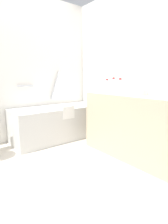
% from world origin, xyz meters
% --- Properties ---
extents(ground_plane, '(3.91, 3.91, 0.00)m').
position_xyz_m(ground_plane, '(0.00, 0.00, 0.00)').
color(ground_plane, beige).
extents(wall_back_tiled, '(3.31, 0.10, 2.40)m').
position_xyz_m(wall_back_tiled, '(0.00, 1.37, 1.20)').
color(wall_back_tiled, white).
rests_on(wall_back_tiled, ground_plane).
extents(wall_right_mirror, '(0.10, 3.04, 2.40)m').
position_xyz_m(wall_right_mirror, '(1.51, 0.00, 1.20)').
color(wall_right_mirror, white).
rests_on(wall_right_mirror, ground_plane).
extents(bathtub, '(1.53, 0.66, 1.20)m').
position_xyz_m(bathtub, '(0.66, 0.99, 0.30)').
color(bathtub, silver).
rests_on(bathtub, ground_plane).
extents(vanity_counter, '(0.61, 1.44, 0.84)m').
position_xyz_m(vanity_counter, '(1.15, -0.30, 0.42)').
color(vanity_counter, tan).
rests_on(vanity_counter, ground_plane).
extents(sink_basin, '(0.31, 0.31, 0.06)m').
position_xyz_m(sink_basin, '(1.13, -0.26, 0.87)').
color(sink_basin, white).
rests_on(sink_basin, vanity_counter).
extents(sink_faucet, '(0.10, 0.15, 0.06)m').
position_xyz_m(sink_faucet, '(1.31, -0.26, 0.87)').
color(sink_faucet, silver).
rests_on(sink_faucet, vanity_counter).
extents(water_bottle_0, '(0.06, 0.06, 0.22)m').
position_xyz_m(water_bottle_0, '(1.13, 0.14, 0.94)').
color(water_bottle_0, silver).
rests_on(water_bottle_0, vanity_counter).
extents(water_bottle_1, '(0.06, 0.06, 0.20)m').
position_xyz_m(water_bottle_1, '(1.16, 0.30, 0.93)').
color(water_bottle_1, silver).
rests_on(water_bottle_1, vanity_counter).
extents(water_bottle_3, '(0.06, 0.06, 0.21)m').
position_xyz_m(water_bottle_3, '(1.11, -0.01, 0.94)').
color(water_bottle_3, silver).
rests_on(water_bottle_3, vanity_counter).
extents(drinking_glass_0, '(0.06, 0.06, 0.08)m').
position_xyz_m(drinking_glass_0, '(1.19, 0.21, 0.88)').
color(drinking_glass_0, white).
rests_on(drinking_glass_0, vanity_counter).
extents(drinking_glass_1, '(0.08, 0.08, 0.09)m').
position_xyz_m(drinking_glass_1, '(1.13, -0.68, 0.88)').
color(drinking_glass_1, white).
rests_on(drinking_glass_1, vanity_counter).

